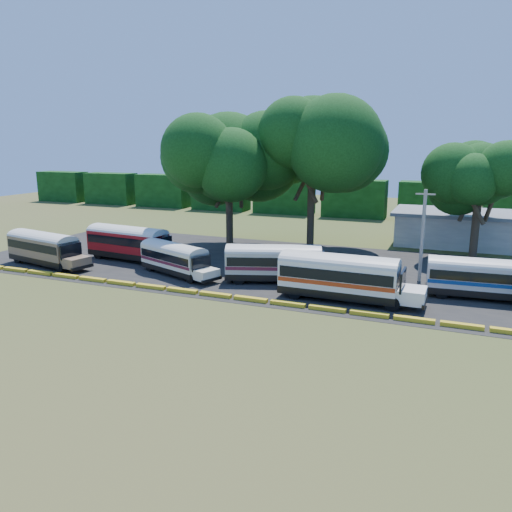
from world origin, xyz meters
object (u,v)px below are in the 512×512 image
at_px(bus_beige, 44,247).
at_px(bus_white_red, 342,275).
at_px(bus_red, 130,241).
at_px(bus_cream_west, 175,257).
at_px(tree_west, 229,158).

bearing_deg(bus_beige, bus_white_red, 11.03).
height_order(bus_red, bus_cream_west, bus_red).
xyz_separation_m(bus_beige, tree_west, (13.32, 14.35, 8.29)).
bearing_deg(bus_cream_west, bus_white_red, 15.13).
bearing_deg(bus_cream_west, bus_beige, -151.54).
distance_m(bus_white_red, tree_west, 23.15).
distance_m(bus_cream_west, tree_west, 15.28).
relative_size(bus_cream_west, bus_white_red, 0.83).
bearing_deg(bus_red, bus_white_red, -6.14).
xyz_separation_m(bus_cream_west, bus_white_red, (15.71, -1.76, 0.37)).
relative_size(bus_red, bus_white_red, 1.00).
bearing_deg(bus_white_red, tree_west, 139.05).
relative_size(bus_beige, tree_west, 0.68).
distance_m(bus_beige, bus_cream_west, 13.88).
distance_m(bus_beige, tree_west, 21.26).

